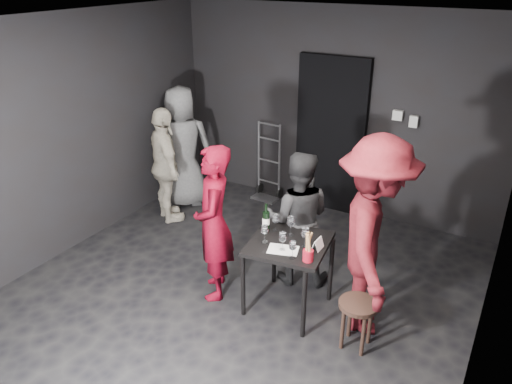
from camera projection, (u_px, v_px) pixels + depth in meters
The scene contains 26 objects.
floor at pixel (235, 297), 5.16m from camera, with size 4.50×5.00×0.02m, color black.
ceiling at pixel (229, 24), 4.03m from camera, with size 4.50×5.00×0.02m, color silver.
wall_back at pixel (334, 113), 6.57m from camera, with size 4.50×0.04×2.70m, color black.
wall_left at pixel (64, 138), 5.61m from camera, with size 0.04×5.00×2.70m, color black.
wall_right at pixel (497, 238), 3.58m from camera, with size 0.04×5.00×2.70m, color black.
doorway at pixel (331, 136), 6.65m from camera, with size 0.95×0.10×2.10m, color black.
wallbox_upper at pixel (398, 115), 6.10m from camera, with size 0.12×0.06×0.12m, color #B7B7B2.
wallbox_lower at pixel (414, 121), 6.03m from camera, with size 0.10×0.06×0.14m, color #B7B7B2.
hand_truck at pixel (268, 184), 7.28m from camera, with size 0.38×0.33×1.12m.
tasting_table at pixel (289, 251), 4.75m from camera, with size 0.72×0.72×0.75m.
stool at pixel (358, 312), 4.36m from camera, with size 0.35×0.35×0.47m.
server_red at pixel (214, 218), 4.89m from camera, with size 0.64×0.42×1.74m, color maroon.
woman_black at pixel (297, 220), 5.18m from camera, with size 0.70×0.38×1.43m, color #252526.
man_maroon at pixel (376, 213), 4.31m from camera, with size 1.52×0.71×2.36m, color maroon.
bystander_cream at pixel (165, 165), 6.42m from camera, with size 0.92×0.44×1.56m, color beige.
bystander_grey at pixel (182, 140), 6.78m from camera, with size 0.93×0.51×1.91m, color slate.
tasting_mat at pixel (283, 250), 4.58m from camera, with size 0.28×0.18×0.00m, color white.
wine_glass_a at pixel (265, 233), 4.66m from camera, with size 0.07×0.07×0.20m, color white, non-canonical shape.
wine_glass_b at pixel (275, 222), 4.87m from camera, with size 0.07×0.07×0.19m, color white, non-canonical shape.
wine_glass_c at pixel (291, 225), 4.78m from camera, with size 0.08×0.08×0.22m, color white, non-canonical shape.
wine_glass_d at pixel (282, 240), 4.54m from camera, with size 0.08×0.08×0.20m, color white, non-canonical shape.
wine_glass_e at pixel (293, 249), 4.42m from camera, with size 0.07×0.07×0.19m, color white, non-canonical shape.
wine_glass_f at pixel (305, 237), 4.59m from camera, with size 0.08×0.08×0.21m, color white, non-canonical shape.
wine_bottle at pixel (266, 221), 4.85m from camera, with size 0.07×0.07×0.30m.
breadstick_cup at pixel (308, 247), 4.36m from camera, with size 0.10×0.10×0.30m.
reserved_card at pixel (316, 243), 4.58m from camera, with size 0.09×0.14×0.11m, color white, non-canonical shape.
Camera 1 is at (2.29, -3.56, 3.15)m, focal length 35.00 mm.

